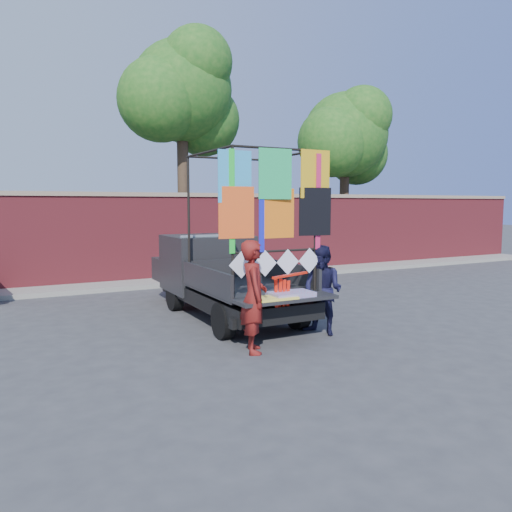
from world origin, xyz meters
name	(u,v)px	position (x,y,z in m)	size (l,w,h in m)	color
ground	(287,334)	(0.00, 0.00, 0.00)	(90.00, 90.00, 0.00)	#38383A
brick_wall	(165,236)	(0.00, 7.00, 1.33)	(30.00, 0.45, 2.61)	#9C2D36
curb	(174,282)	(0.00, 6.30, 0.06)	(30.00, 1.20, 0.12)	gray
tree_mid	(183,95)	(1.02, 8.12, 5.70)	(4.20, 3.30, 7.73)	#38281C
tree_right	(347,138)	(7.52, 8.12, 4.75)	(4.20, 3.30, 6.62)	#38281C
pickup_truck	(217,274)	(-0.37, 2.26, 0.80)	(2.02, 5.07, 3.19)	black
woman	(254,297)	(-1.00, -0.65, 0.87)	(0.63, 0.42, 1.74)	maroon
man	(322,290)	(0.54, -0.27, 0.78)	(0.76, 0.59, 1.57)	black
streamer_bundle	(286,286)	(-0.33, -0.47, 0.95)	(0.84, 0.36, 0.61)	red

